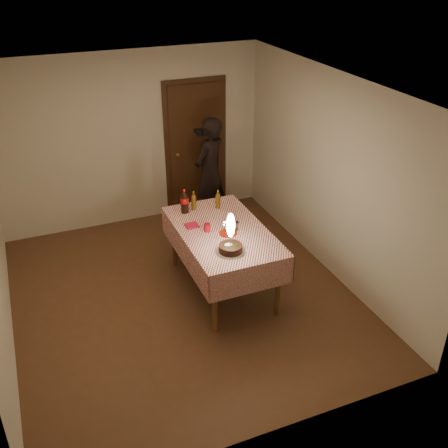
{
  "coord_description": "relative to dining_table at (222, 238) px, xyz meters",
  "views": [
    {
      "loc": [
        -1.55,
        -5.1,
        3.92
      ],
      "look_at": [
        0.53,
        -0.07,
        0.95
      ],
      "focal_mm": 42.0,
      "sensor_mm": 36.0,
      "label": 1
    }
  ],
  "objects": [
    {
      "name": "amber_bottle_right",
      "position": [
        0.17,
        0.56,
        0.23
      ],
      "size": [
        0.06,
        0.06,
        0.26
      ],
      "color": "#563D0E",
      "rests_on": "dining_table"
    },
    {
      "name": "amber_bottle_left",
      "position": [
        -0.13,
        0.64,
        0.23
      ],
      "size": [
        0.06,
        0.06,
        0.26
      ],
      "color": "#563D0E",
      "rests_on": "dining_table"
    },
    {
      "name": "clear_cup",
      "position": [
        0.16,
        -0.04,
        0.16
      ],
      "size": [
        0.07,
        0.07,
        0.09
      ],
      "primitive_type": "cylinder",
      "color": "silver",
      "rests_on": "dining_table"
    },
    {
      "name": "napkin_stack",
      "position": [
        -0.31,
        0.23,
        0.12
      ],
      "size": [
        0.15,
        0.15,
        0.02
      ],
      "primitive_type": "cube",
      "color": "#AA132E",
      "rests_on": "dining_table"
    },
    {
      "name": "red_plate",
      "position": [
        0.03,
        -0.1,
        0.12
      ],
      "size": [
        0.22,
        0.22,
        0.01
      ],
      "primitive_type": "cylinder",
      "color": "#AB1D0B",
      "rests_on": "dining_table"
    },
    {
      "name": "birthday_cake",
      "position": [
        -0.1,
        -0.49,
        0.23
      ],
      "size": [
        0.33,
        0.33,
        0.48
      ],
      "color": "white",
      "rests_on": "dining_table"
    },
    {
      "name": "cola_bottle",
      "position": [
        -0.27,
        0.61,
        0.26
      ],
      "size": [
        0.1,
        0.1,
        0.32
      ],
      "color": "black",
      "rests_on": "dining_table"
    },
    {
      "name": "ground",
      "position": [
        -0.53,
        0.02,
        -0.73
      ],
      "size": [
        4.0,
        4.5,
        0.01
      ],
      "primitive_type": "cube",
      "color": "brown",
      "rests_on": "ground"
    },
    {
      "name": "room_shell",
      "position": [
        -0.49,
        0.1,
        0.92
      ],
      "size": [
        4.04,
        4.54,
        2.62
      ],
      "color": "beige",
      "rests_on": "ground"
    },
    {
      "name": "red_cup",
      "position": [
        -0.18,
        0.04,
        0.16
      ],
      "size": [
        0.08,
        0.08,
        0.1
      ],
      "primitive_type": "cylinder",
      "color": "#A90B1E",
      "rests_on": "dining_table"
    },
    {
      "name": "dining_table",
      "position": [
        0.0,
        0.0,
        0.0
      ],
      "size": [
        1.02,
        1.72,
        0.84
      ],
      "color": "brown",
      "rests_on": "ground"
    },
    {
      "name": "photographer",
      "position": [
        0.48,
        1.68,
        0.12
      ],
      "size": [
        0.74,
        0.69,
        1.7
      ],
      "color": "black",
      "rests_on": "ground"
    }
  ]
}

